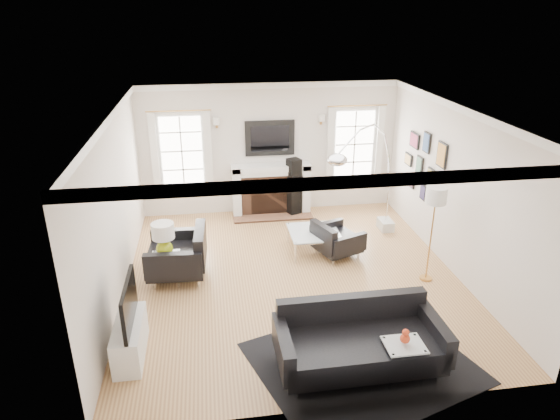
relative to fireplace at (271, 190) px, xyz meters
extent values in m
plane|color=#986540|center=(0.00, -2.79, -0.54)|extent=(6.00, 6.00, 0.00)
cube|color=silver|center=(0.00, 0.21, 0.86)|extent=(5.50, 0.04, 2.80)
cube|color=silver|center=(0.00, -5.79, 0.86)|extent=(5.50, 0.04, 2.80)
cube|color=silver|center=(-2.75, -2.79, 0.86)|extent=(0.04, 6.00, 2.80)
cube|color=silver|center=(2.75, -2.79, 0.86)|extent=(0.04, 6.00, 2.80)
cube|color=white|center=(0.00, -2.79, 2.26)|extent=(5.50, 6.00, 0.02)
cube|color=white|center=(0.00, -2.79, 2.20)|extent=(5.50, 6.00, 0.12)
cube|color=white|center=(-0.75, 0.01, 0.01)|extent=(0.18, 0.38, 1.10)
cube|color=white|center=(0.75, 0.01, 0.01)|extent=(0.18, 0.38, 1.10)
cube|color=white|center=(0.00, 0.01, 0.51)|extent=(1.70, 0.38, 0.12)
cube|color=white|center=(0.00, 0.01, 0.41)|extent=(1.50, 0.34, 0.10)
cube|color=brown|center=(0.00, 0.03, -0.09)|extent=(1.30, 0.30, 0.90)
cube|color=black|center=(0.00, -0.07, -0.16)|extent=(0.90, 0.10, 0.76)
cube|color=brown|center=(0.00, -0.24, -0.52)|extent=(1.70, 0.50, 0.04)
cube|color=black|center=(0.00, 0.17, 1.11)|extent=(1.05, 0.06, 0.75)
cube|color=white|center=(0.00, 0.13, 1.11)|extent=(0.82, 0.02, 0.55)
cube|color=white|center=(-1.85, 0.18, 0.91)|extent=(1.00, 0.05, 1.60)
cube|color=white|center=(-1.85, 0.15, 0.91)|extent=(0.84, 0.02, 1.44)
cube|color=white|center=(-2.40, 0.08, 0.96)|extent=(0.14, 0.05, 1.55)
cube|color=white|center=(-1.30, 0.08, 0.96)|extent=(0.14, 0.05, 1.55)
cube|color=white|center=(1.85, 0.18, 0.91)|extent=(1.00, 0.05, 1.60)
cube|color=white|center=(1.85, 0.15, 0.91)|extent=(0.84, 0.02, 1.44)
cube|color=white|center=(1.30, 0.08, 0.96)|extent=(0.14, 0.05, 1.55)
cube|color=white|center=(2.40, 0.08, 0.96)|extent=(0.14, 0.05, 1.55)
cube|color=black|center=(2.72, -2.19, 1.31)|extent=(0.03, 0.34, 0.44)
cube|color=#C98635|center=(2.70, -2.19, 1.31)|extent=(0.01, 0.29, 0.39)
cube|color=black|center=(2.72, -1.54, 1.36)|extent=(0.03, 0.28, 0.38)
cube|color=#314F87|center=(2.70, -1.54, 1.36)|extent=(0.01, 0.23, 0.33)
cube|color=black|center=(2.72, -0.99, 1.26)|extent=(0.03, 0.40, 0.30)
cube|color=#AC3558|center=(2.70, -0.99, 1.26)|extent=(0.01, 0.35, 0.25)
cube|color=black|center=(2.72, -1.89, 0.81)|extent=(0.03, 0.30, 0.30)
cube|color=#9C9047|center=(2.70, -1.89, 0.81)|extent=(0.01, 0.25, 0.25)
cube|color=black|center=(2.72, -1.34, 0.86)|extent=(0.03, 0.26, 0.34)
cube|color=#497A61|center=(2.70, -1.34, 0.86)|extent=(0.01, 0.21, 0.29)
cube|color=black|center=(2.72, -0.79, 0.81)|extent=(0.03, 0.32, 0.24)
cube|color=tan|center=(2.70, -0.79, 0.81)|extent=(0.01, 0.27, 0.19)
cube|color=black|center=(2.72, -1.64, 0.41)|extent=(0.03, 0.24, 0.30)
cube|color=#362C59|center=(2.70, -1.64, 0.41)|extent=(0.01, 0.19, 0.25)
cube|color=black|center=(2.72, -1.04, 0.41)|extent=(0.03, 0.28, 0.22)
cube|color=#854D73|center=(2.70, -1.04, 0.41)|extent=(0.01, 0.23, 0.17)
cube|color=white|center=(-2.45, -4.49, -0.29)|extent=(0.35, 1.00, 0.50)
cube|color=black|center=(-2.40, -4.49, 0.26)|extent=(0.05, 1.00, 0.58)
cube|color=black|center=(0.51, -5.10, -0.54)|extent=(3.14, 2.87, 0.01)
cube|color=black|center=(0.43, -5.19, -0.23)|extent=(1.99, 0.96, 0.33)
cube|color=black|center=(0.43, -4.77, 0.01)|extent=(1.98, 0.17, 0.55)
cube|color=black|center=(-0.53, -5.20, -0.10)|extent=(0.16, 0.94, 0.42)
cube|color=black|center=(1.40, -5.17, -0.10)|extent=(0.16, 0.94, 0.42)
cube|color=black|center=(-1.93, -2.50, -0.22)|extent=(0.96, 0.96, 0.34)
cube|color=black|center=(-1.52, -2.53, 0.03)|extent=(0.21, 0.92, 0.57)
cube|color=black|center=(-1.91, -2.05, -0.08)|extent=(0.92, 0.18, 0.44)
cube|color=black|center=(-1.96, -2.96, -0.08)|extent=(0.92, 0.18, 0.44)
cube|color=black|center=(0.94, -2.13, -0.30)|extent=(0.92, 0.92, 0.26)
cube|color=black|center=(0.64, -2.24, -0.10)|extent=(0.37, 0.70, 0.44)
cube|color=black|center=(1.07, -2.46, -0.19)|extent=(0.70, 0.36, 0.34)
cube|color=black|center=(0.81, -1.80, -0.19)|extent=(0.70, 0.36, 0.34)
cube|color=silver|center=(0.54, -1.92, -0.15)|extent=(0.91, 0.91, 0.02)
cylinder|color=silver|center=(0.13, -2.33, -0.34)|extent=(0.04, 0.04, 0.40)
cylinder|color=silver|center=(0.96, -2.33, -0.34)|extent=(0.04, 0.04, 0.40)
cylinder|color=silver|center=(0.13, -1.51, -0.34)|extent=(0.04, 0.04, 0.40)
cylinder|color=silver|center=(0.96, -1.51, -0.34)|extent=(0.04, 0.04, 0.40)
cube|color=silver|center=(-2.09, -2.70, -0.05)|extent=(0.46, 0.46, 0.02)
cylinder|color=silver|center=(-2.28, -2.88, -0.29)|extent=(0.04, 0.04, 0.50)
cylinder|color=silver|center=(-1.90, -2.88, -0.29)|extent=(0.04, 0.04, 0.50)
cylinder|color=silver|center=(-2.28, -2.51, -0.29)|extent=(0.04, 0.04, 0.50)
cylinder|color=silver|center=(-1.90, -2.51, -0.29)|extent=(0.04, 0.04, 0.50)
cube|color=silver|center=(0.90, -5.44, -0.03)|extent=(0.47, 0.40, 0.02)
cylinder|color=silver|center=(0.70, -5.60, -0.28)|extent=(0.04, 0.04, 0.52)
cylinder|color=silver|center=(1.09, -5.60, -0.28)|extent=(0.04, 0.04, 0.52)
cylinder|color=silver|center=(0.70, -5.28, -0.28)|extent=(0.04, 0.04, 0.52)
cylinder|color=silver|center=(1.09, -5.28, -0.28)|extent=(0.04, 0.04, 0.52)
sphere|color=#B1C218|center=(-2.09, -2.70, 0.09)|extent=(0.27, 0.27, 0.27)
cylinder|color=#B1C218|center=(-2.09, -2.70, 0.23)|extent=(0.04, 0.04, 0.11)
cylinder|color=white|center=(-2.09, -2.70, 0.41)|extent=(0.36, 0.36, 0.25)
sphere|color=red|center=(0.90, -5.44, 0.06)|extent=(0.12, 0.12, 0.12)
sphere|color=red|center=(0.90, -5.44, 0.15)|extent=(0.09, 0.09, 0.09)
cube|color=silver|center=(2.20, -1.18, -0.44)|extent=(0.25, 0.40, 0.20)
ellipsoid|color=silver|center=(0.79, -2.39, 1.37)|extent=(0.34, 0.34, 0.20)
cylinder|color=#C48D44|center=(2.20, -3.20, -0.53)|extent=(0.21, 0.21, 0.03)
cylinder|color=#C48D44|center=(2.20, -3.20, 0.19)|extent=(0.02, 0.02, 1.46)
cylinder|color=white|center=(2.20, -3.20, 0.97)|extent=(0.33, 0.33, 0.27)
cube|color=black|center=(0.47, -0.14, 0.09)|extent=(0.33, 0.33, 1.26)
camera|label=1|loc=(-1.29, -10.06, 3.77)|focal=32.00mm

